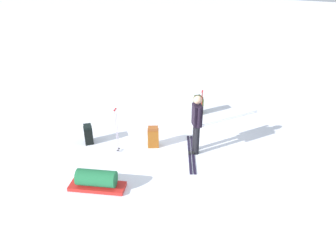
{
  "coord_description": "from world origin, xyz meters",
  "views": [
    {
      "loc": [
        6.97,
        3.72,
        4.87
      ],
      "look_at": [
        0.0,
        0.0,
        0.7
      ],
      "focal_mm": 34.13,
      "sensor_mm": 36.0,
      "label": 1
    }
  ],
  "objects_px": {
    "backpack_small_spare": "(88,134)",
    "ski_poles_planted_far": "(117,128)",
    "backpack_bright": "(198,105)",
    "ski_poles_planted_near": "(202,107)",
    "ski_pair_near": "(191,153)",
    "skier_standing": "(197,122)",
    "backpack_large_dark": "(153,137)",
    "gear_sled": "(97,180)"
  },
  "relations": [
    {
      "from": "backpack_small_spare",
      "to": "ski_poles_planted_far",
      "type": "bearing_deg",
      "value": 90.89
    },
    {
      "from": "backpack_bright",
      "to": "backpack_small_spare",
      "type": "xyz_separation_m",
      "value": [
        3.35,
        -2.07,
        -0.05
      ]
    },
    {
      "from": "backpack_small_spare",
      "to": "ski_poles_planted_near",
      "type": "distance_m",
      "value": 3.59
    },
    {
      "from": "backpack_bright",
      "to": "ski_poles_planted_far",
      "type": "relative_size",
      "value": 0.5
    },
    {
      "from": "ski_pair_near",
      "to": "backpack_bright",
      "type": "xyz_separation_m",
      "value": [
        -2.48,
        -0.87,
        0.31
      ]
    },
    {
      "from": "skier_standing",
      "to": "backpack_bright",
      "type": "xyz_separation_m",
      "value": [
        -2.32,
        -0.93,
        -0.63
      ]
    },
    {
      "from": "ski_poles_planted_near",
      "to": "ski_pair_near",
      "type": "bearing_deg",
      "value": 14.21
    },
    {
      "from": "backpack_small_spare",
      "to": "ski_poles_planted_near",
      "type": "bearing_deg",
      "value": 135.17
    },
    {
      "from": "ski_pair_near",
      "to": "ski_poles_planted_near",
      "type": "xyz_separation_m",
      "value": [
        -1.66,
        -0.42,
        0.68
      ]
    },
    {
      "from": "skier_standing",
      "to": "backpack_small_spare",
      "type": "xyz_separation_m",
      "value": [
        1.03,
        -2.99,
        -0.68
      ]
    },
    {
      "from": "skier_standing",
      "to": "backpack_large_dark",
      "type": "bearing_deg",
      "value": -75.7
    },
    {
      "from": "ski_poles_planted_near",
      "to": "ski_poles_planted_far",
      "type": "bearing_deg",
      "value": -30.21
    },
    {
      "from": "ski_poles_planted_near",
      "to": "backpack_bright",
      "type": "bearing_deg",
      "value": -151.44
    },
    {
      "from": "ski_pair_near",
      "to": "gear_sled",
      "type": "distance_m",
      "value": 2.79
    },
    {
      "from": "backpack_bright",
      "to": "backpack_small_spare",
      "type": "height_order",
      "value": "backpack_bright"
    },
    {
      "from": "ski_pair_near",
      "to": "ski_poles_planted_far",
      "type": "distance_m",
      "value": 2.19
    },
    {
      "from": "backpack_large_dark",
      "to": "gear_sled",
      "type": "distance_m",
      "value": 2.29
    },
    {
      "from": "backpack_bright",
      "to": "ski_poles_planted_far",
      "type": "distance_m",
      "value": 3.51
    },
    {
      "from": "backpack_large_dark",
      "to": "ski_poles_planted_far",
      "type": "relative_size",
      "value": 0.47
    },
    {
      "from": "backpack_large_dark",
      "to": "backpack_small_spare",
      "type": "relative_size",
      "value": 1.09
    },
    {
      "from": "ski_pair_near",
      "to": "ski_poles_planted_far",
      "type": "relative_size",
      "value": 1.37
    },
    {
      "from": "skier_standing",
      "to": "ski_poles_planted_far",
      "type": "distance_m",
      "value": 2.2
    },
    {
      "from": "gear_sled",
      "to": "ski_poles_planted_near",
      "type": "bearing_deg",
      "value": 167.16
    },
    {
      "from": "ski_pair_near",
      "to": "ski_poles_planted_far",
      "type": "bearing_deg",
      "value": -65.66
    },
    {
      "from": "ski_poles_planted_far",
      "to": "gear_sled",
      "type": "height_order",
      "value": "ski_poles_planted_far"
    },
    {
      "from": "backpack_bright",
      "to": "ski_poles_planted_far",
      "type": "bearing_deg",
      "value": -16.94
    },
    {
      "from": "skier_standing",
      "to": "ski_poles_planted_near",
      "type": "bearing_deg",
      "value": -162.35
    },
    {
      "from": "ski_pair_near",
      "to": "ski_poles_planted_far",
      "type": "xyz_separation_m",
      "value": [
        0.85,
        -1.88,
        0.72
      ]
    },
    {
      "from": "skier_standing",
      "to": "backpack_bright",
      "type": "bearing_deg",
      "value": -158.29
    },
    {
      "from": "ski_poles_planted_far",
      "to": "gear_sled",
      "type": "distance_m",
      "value": 1.74
    },
    {
      "from": "backpack_large_dark",
      "to": "ski_poles_planted_near",
      "type": "height_order",
      "value": "ski_poles_planted_near"
    },
    {
      "from": "backpack_large_dark",
      "to": "backpack_bright",
      "type": "xyz_separation_m",
      "value": [
        -2.63,
        0.28,
        0.02
      ]
    },
    {
      "from": "ski_poles_planted_near",
      "to": "gear_sled",
      "type": "height_order",
      "value": "ski_poles_planted_near"
    },
    {
      "from": "ski_pair_near",
      "to": "backpack_bright",
      "type": "relative_size",
      "value": 2.73
    },
    {
      "from": "backpack_bright",
      "to": "gear_sled",
      "type": "relative_size",
      "value": 0.47
    },
    {
      "from": "backpack_small_spare",
      "to": "gear_sled",
      "type": "relative_size",
      "value": 0.41
    },
    {
      "from": "backpack_large_dark",
      "to": "gear_sled",
      "type": "bearing_deg",
      "value": -5.24
    },
    {
      "from": "ski_poles_planted_near",
      "to": "gear_sled",
      "type": "bearing_deg",
      "value": -12.84
    },
    {
      "from": "skier_standing",
      "to": "gear_sled",
      "type": "distance_m",
      "value": 3.03
    },
    {
      "from": "gear_sled",
      "to": "backpack_large_dark",
      "type": "bearing_deg",
      "value": 174.76
    },
    {
      "from": "skier_standing",
      "to": "backpack_small_spare",
      "type": "relative_size",
      "value": 2.97
    },
    {
      "from": "ski_poles_planted_near",
      "to": "ski_poles_planted_far",
      "type": "distance_m",
      "value": 2.91
    }
  ]
}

